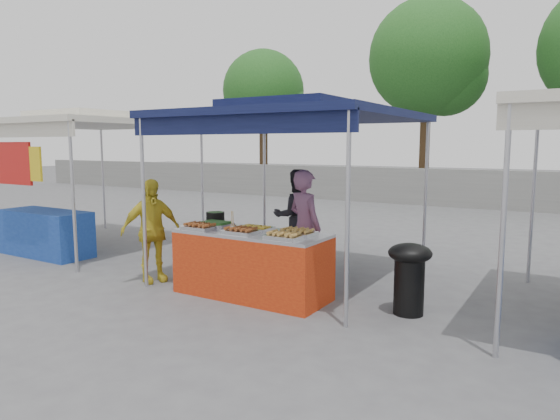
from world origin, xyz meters
The scene contains 22 objects.
ground_plane centered at (0.00, 0.00, 0.00)m, with size 80.00×80.00×0.00m, color #565658.
back_wall centered at (0.00, 11.00, 0.60)m, with size 40.00×0.25×1.20m, color gray.
main_canopy centered at (0.00, 0.97, 2.37)m, with size 3.20×3.20×2.57m.
neighbor_stall_left centered at (-4.50, 0.57, 1.60)m, with size 3.20×3.20×2.57m.
tree_0 centered at (-8.39, 13.26, 4.13)m, with size 3.57×3.52×6.05m.
tree_1 centered at (-1.26, 13.01, 4.86)m, with size 4.13×4.13×7.10m.
vendor_table centered at (0.00, -0.10, 0.43)m, with size 2.00×0.80×0.85m.
food_tray_fl centered at (-0.66, -0.34, 0.88)m, with size 0.42×0.30×0.07m.
food_tray_fm centered at (-0.01, -0.32, 0.88)m, with size 0.42×0.30×0.07m.
food_tray_fr centered at (0.63, -0.34, 0.88)m, with size 0.42×0.30×0.07m.
food_tray_bl centered at (-0.63, -0.04, 0.88)m, with size 0.42×0.30×0.07m.
food_tray_bm centered at (0.02, -0.03, 0.88)m, with size 0.42×0.30×0.07m.
food_tray_br centered at (0.65, -0.04, 0.88)m, with size 0.42×0.30×0.07m.
cooking_pot centered at (-0.86, 0.24, 0.93)m, with size 0.26×0.26×0.15m, color black.
skewer_cup centered at (-0.13, -0.33, 0.90)m, with size 0.07×0.07×0.09m, color #B4B4BB.
wok_burner centered at (1.95, 0.27, 0.50)m, with size 0.50×0.50×0.84m.
crate_left centered at (-0.38, 0.67, 0.15)m, with size 0.52×0.36×0.31m, color #132C9C.
crate_right centered at (0.16, 0.65, 0.14)m, with size 0.45×0.32×0.27m, color #132C9C.
crate_stacked centered at (0.16, 0.65, 0.40)m, with size 0.42×0.30×0.25m, color #132C9C.
vendor_woman centered at (0.30, 0.77, 0.81)m, with size 0.59×0.39×1.61m, color #845476.
helper_man centered at (-0.45, 1.84, 0.78)m, with size 0.76×0.59×1.56m, color black.
customer_person centered at (-1.62, -0.26, 0.74)m, with size 0.87×0.36×1.48m, color gold.
Camera 1 is at (3.58, -5.28, 1.94)m, focal length 32.00 mm.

